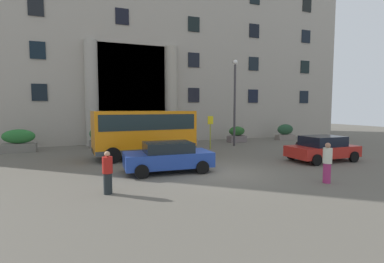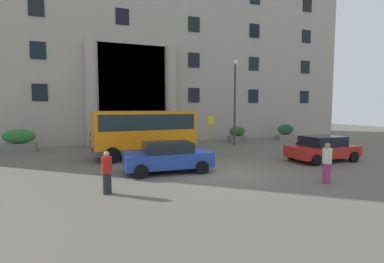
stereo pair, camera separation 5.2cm
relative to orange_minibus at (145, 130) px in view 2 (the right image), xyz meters
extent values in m
cube|color=#605B50|center=(2.80, -5.50, -1.77)|extent=(80.00, 64.00, 0.12)
cube|color=#A1988B|center=(2.80, 12.00, 8.04)|extent=(40.01, 9.00, 19.51)
cube|color=black|center=(0.40, 7.56, 2.56)|extent=(5.70, 0.12, 8.54)
cylinder|color=#A19A8F|center=(-2.98, 7.25, 2.56)|extent=(1.06, 1.06, 8.54)
cylinder|color=#A59C8D|center=(3.77, 7.25, 2.56)|extent=(1.06, 1.06, 8.54)
cube|color=black|center=(-6.80, 7.46, 2.58)|extent=(1.10, 0.08, 1.33)
cube|color=black|center=(6.00, 7.46, 2.58)|extent=(1.10, 0.08, 1.33)
cube|color=black|center=(12.40, 7.46, 2.58)|extent=(1.10, 0.08, 1.33)
cube|color=black|center=(18.80, 7.46, 2.58)|extent=(1.10, 0.08, 1.33)
cube|color=black|center=(-6.80, 7.46, 5.80)|extent=(1.10, 0.08, 1.33)
cube|color=black|center=(6.00, 7.46, 5.80)|extent=(1.10, 0.08, 1.33)
cube|color=black|center=(12.40, 7.46, 5.80)|extent=(1.10, 0.08, 1.33)
cube|color=black|center=(18.80, 7.46, 5.80)|extent=(1.10, 0.08, 1.33)
cube|color=black|center=(-6.80, 7.46, 9.02)|extent=(1.10, 0.08, 1.33)
cube|color=black|center=(-0.40, 7.46, 9.02)|extent=(1.10, 0.08, 1.33)
cube|color=black|center=(6.00, 7.46, 9.02)|extent=(1.10, 0.08, 1.33)
cube|color=black|center=(12.40, 7.46, 9.02)|extent=(1.10, 0.08, 1.33)
cube|color=black|center=(18.80, 7.46, 9.02)|extent=(1.10, 0.08, 1.33)
cube|color=black|center=(18.80, 7.46, 12.24)|extent=(1.10, 0.08, 1.33)
cube|color=orange|center=(-0.01, 0.00, -0.04)|extent=(6.25, 2.77, 2.44)
cube|color=black|center=(-0.01, 0.00, 0.53)|extent=(5.89, 2.77, 0.92)
cube|color=black|center=(2.96, 0.26, 0.33)|extent=(0.22, 1.89, 1.16)
cube|color=#414749|center=(-0.01, 0.00, -1.14)|extent=(6.26, 2.81, 0.24)
cylinder|color=black|center=(2.01, 1.30, -1.26)|extent=(0.92, 0.36, 0.90)
cylinder|color=black|center=(2.21, -0.93, -1.26)|extent=(0.92, 0.36, 0.90)
cylinder|color=black|center=(-2.23, 0.93, -1.26)|extent=(0.92, 0.36, 0.90)
cylinder|color=black|center=(-2.03, -1.31, -1.26)|extent=(0.92, 0.36, 0.90)
cylinder|color=#929A1D|center=(5.30, 2.00, -0.50)|extent=(0.08, 0.08, 2.42)
cube|color=yellow|center=(5.30, 1.97, 0.46)|extent=(0.44, 0.03, 0.60)
cube|color=gray|center=(14.73, 5.29, -1.46)|extent=(1.83, 0.82, 0.50)
ellipsoid|color=#21462C|center=(14.73, 5.29, -0.70)|extent=(1.76, 0.73, 1.02)
cube|color=#6C5F60|center=(9.28, 5.11, -1.42)|extent=(1.61, 0.87, 0.59)
ellipsoid|color=#245322|center=(9.28, 5.11, -0.70)|extent=(1.55, 0.78, 0.84)
cube|color=gray|center=(4.40, 5.02, -1.45)|extent=(1.72, 0.98, 0.52)
ellipsoid|color=#23441F|center=(4.40, 5.02, -0.79)|extent=(1.65, 0.88, 0.80)
cube|color=slate|center=(-7.85, 5.01, -1.40)|extent=(2.16, 0.76, 0.62)
ellipsoid|color=#296E2F|center=(-7.85, 5.01, -0.60)|extent=(2.07, 0.68, 0.99)
cube|color=slate|center=(-2.52, 5.38, -1.42)|extent=(1.53, 0.84, 0.58)
ellipsoid|color=#22542D|center=(-2.52, 5.38, -0.60)|extent=(1.47, 0.76, 1.06)
cube|color=#21409D|center=(0.32, -4.35, -1.10)|extent=(4.17, 1.97, 0.69)
cube|color=black|center=(0.32, -4.35, -0.51)|extent=(2.27, 1.70, 0.48)
cylinder|color=black|center=(1.75, -3.44, -1.40)|extent=(0.62, 0.21, 0.62)
cylinder|color=black|center=(1.70, -5.32, -1.40)|extent=(0.62, 0.21, 0.62)
cylinder|color=black|center=(-1.06, -3.37, -1.40)|extent=(0.62, 0.21, 0.62)
cylinder|color=black|center=(-1.10, -5.25, -1.40)|extent=(0.62, 0.21, 0.62)
cube|color=#B4231C|center=(9.47, -4.68, -1.13)|extent=(4.07, 1.98, 0.62)
cube|color=black|center=(9.47, -4.68, -0.54)|extent=(2.21, 1.71, 0.57)
cylinder|color=black|center=(10.82, -3.70, -1.40)|extent=(0.62, 0.21, 0.62)
cylinder|color=black|center=(10.86, -5.59, -1.40)|extent=(0.62, 0.21, 0.62)
cylinder|color=black|center=(8.08, -3.76, -1.40)|extent=(0.62, 0.21, 0.62)
cylinder|color=black|center=(8.12, -5.65, -1.40)|extent=(0.62, 0.21, 0.62)
cylinder|color=black|center=(10.81, -2.32, -1.41)|extent=(0.60, 0.13, 0.60)
cylinder|color=black|center=(9.33, -2.40, -1.41)|extent=(0.61, 0.15, 0.60)
cube|color=black|center=(10.07, -2.36, -1.13)|extent=(0.96, 0.29, 0.32)
cube|color=black|center=(9.89, -2.37, -0.95)|extent=(0.53, 0.23, 0.12)
cylinder|color=#A5A5A8|center=(10.69, -2.33, -0.83)|extent=(0.06, 0.55, 0.03)
cylinder|color=black|center=(-2.61, -7.02, -1.33)|extent=(0.30, 0.30, 0.75)
cylinder|color=#B11D18|center=(-2.61, -7.02, -0.67)|extent=(0.36, 0.36, 0.58)
sphere|color=tan|center=(-2.61, -7.02, -0.28)|extent=(0.20, 0.20, 0.20)
cylinder|color=#A22D65|center=(5.90, -8.51, -1.31)|extent=(0.30, 0.30, 0.81)
cylinder|color=beige|center=(5.90, -8.51, -0.59)|extent=(0.36, 0.36, 0.63)
sphere|color=#A06E55|center=(5.90, -8.51, -0.16)|extent=(0.22, 0.22, 0.22)
cylinder|color=#3D3A3D|center=(7.87, 2.98, 1.56)|extent=(0.18, 0.18, 6.54)
sphere|color=white|center=(7.87, 2.98, 5.01)|extent=(0.40, 0.40, 0.40)
camera|label=1|loc=(-3.12, -17.23, 1.32)|focal=26.22mm
camera|label=2|loc=(-3.08, -17.24, 1.32)|focal=26.22mm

